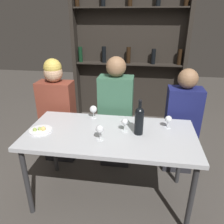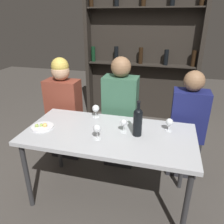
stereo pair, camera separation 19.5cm
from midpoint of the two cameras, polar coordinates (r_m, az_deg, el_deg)
The scene contains 12 objects.
ground_plane at distance 2.36m, azimuth -2.94°, elevation -21.00°, with size 10.00×10.00×0.00m, color #47423D.
dining_table at distance 1.95m, azimuth -3.35°, elevation -7.05°, with size 1.49×0.72×0.73m.
wine_rack_wall at distance 3.65m, azimuth 2.81°, elevation 13.95°, with size 1.82×0.21×2.04m.
wine_bottle at distance 1.84m, azimuth 4.13°, elevation -2.02°, with size 0.08×0.08×0.31m.
wine_glass_0 at distance 1.78m, azimuth -6.34°, elevation -4.67°, with size 0.07×0.07×0.13m.
wine_glass_1 at distance 2.17m, azimuth -7.47°, elevation 0.60°, with size 0.07×0.07×0.13m.
wine_glass_2 at distance 1.90m, azimuth 0.42°, elevation -2.82°, with size 0.06×0.06×0.12m.
wine_glass_3 at distance 2.00m, azimuth 11.85°, elevation -2.04°, with size 0.06×0.06×0.12m.
food_plate_0 at distance 2.07m, azimuth -20.75°, elevation -4.50°, with size 0.20×0.20×0.05m.
seated_person_left at distance 2.67m, azimuth -16.06°, elevation -0.41°, with size 0.39×0.22×1.25m.
seated_person_center at distance 2.47m, azimuth -1.28°, elevation -1.27°, with size 0.37×0.22×1.29m.
seated_person_right at distance 2.49m, azimuth 15.54°, elevation -3.33°, with size 0.36×0.22×1.19m.
Camera 1 is at (0.26, -1.65, 1.66)m, focal length 35.00 mm.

